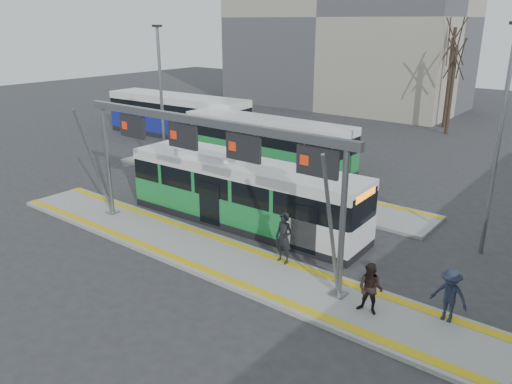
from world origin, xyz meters
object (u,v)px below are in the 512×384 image
at_px(hero_bus, 243,193).
at_px(passenger_b, 370,289).
at_px(passenger_c, 449,295).
at_px(passenger_a, 284,238).
at_px(gantry, 204,146).

distance_m(hero_bus, passenger_b, 8.57).
distance_m(hero_bus, passenger_c, 10.15).
distance_m(passenger_a, passenger_c, 6.06).
height_order(gantry, passenger_c, gantry).
bearing_deg(passenger_a, hero_bus, 153.26).
bearing_deg(gantry, passenger_a, 15.36).
relative_size(gantry, hero_bus, 1.12).
height_order(passenger_b, passenger_c, passenger_c).
relative_size(passenger_a, passenger_b, 1.19).
bearing_deg(hero_bus, passenger_a, -32.65).
relative_size(passenger_a, passenger_c, 1.16).
bearing_deg(passenger_b, gantry, 172.81).
distance_m(hero_bus, passenger_a, 4.44).
height_order(gantry, passenger_b, gantry).
distance_m(gantry, hero_bus, 4.28).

